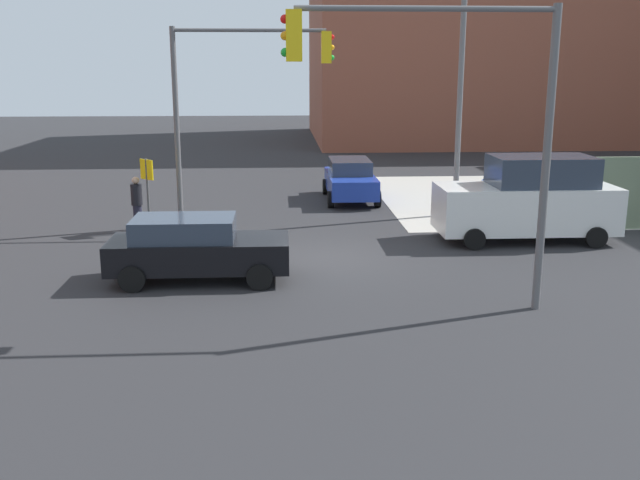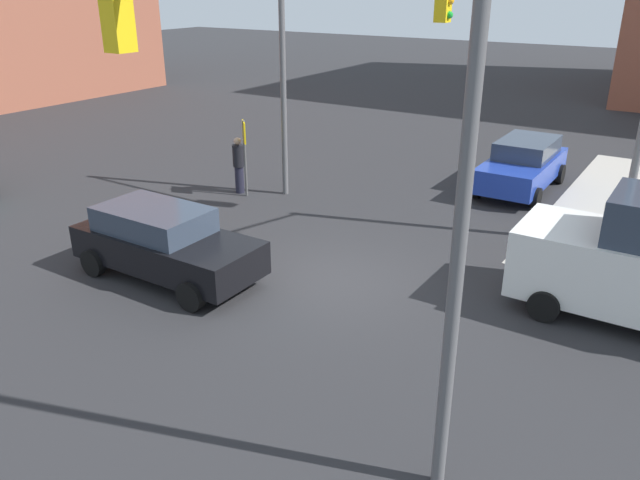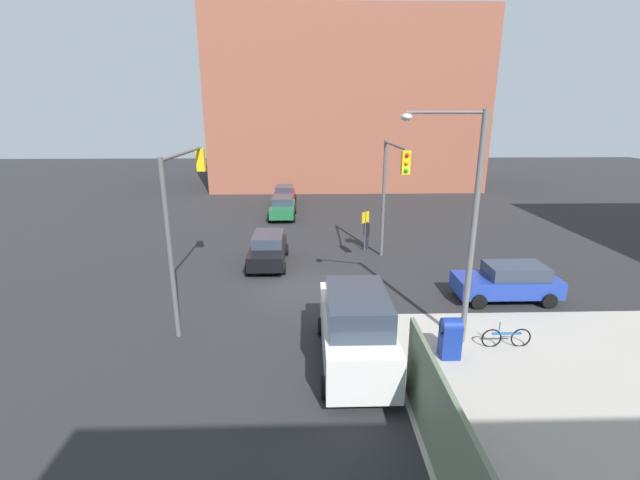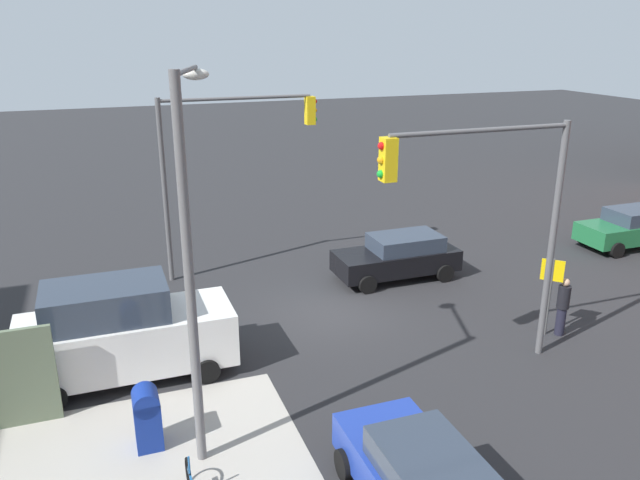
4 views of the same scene
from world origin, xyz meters
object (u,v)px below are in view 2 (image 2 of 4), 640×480
Objects in this scene: traffic_signal_nw_corner at (341,47)px; pedestrian_crossing at (239,164)px; sedan_black at (164,242)px; hatchback_blue at (523,164)px; traffic_signal_se_corner at (301,126)px.

pedestrian_crossing is (-3.30, -0.70, -3.68)m from traffic_signal_nw_corner.
pedestrian_crossing is at bearing 113.94° from sedan_black.
hatchback_blue and sedan_black have the same top height.
sedan_black is at bearing -114.63° from hatchback_blue.
sedan_black is 6.19m from pedestrian_crossing.
traffic_signal_nw_corner is 1.48× the size of hatchback_blue.
traffic_signal_nw_corner reaches higher than pedestrian_crossing.
traffic_signal_nw_corner is 3.62× the size of pedestrian_crossing.
traffic_signal_se_corner is (4.82, -9.00, 0.03)m from traffic_signal_nw_corner.
sedan_black is at bearing 101.64° from pedestrian_crossing.
sedan_black is (-5.60, 2.64, -3.80)m from traffic_signal_se_corner.
traffic_signal_nw_corner is 1.00× the size of traffic_signal_se_corner.
traffic_signal_se_corner reaches higher than hatchback_blue.
pedestrian_crossing reaches higher than sedan_black.
sedan_black is (-0.79, -6.36, -3.77)m from traffic_signal_nw_corner.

